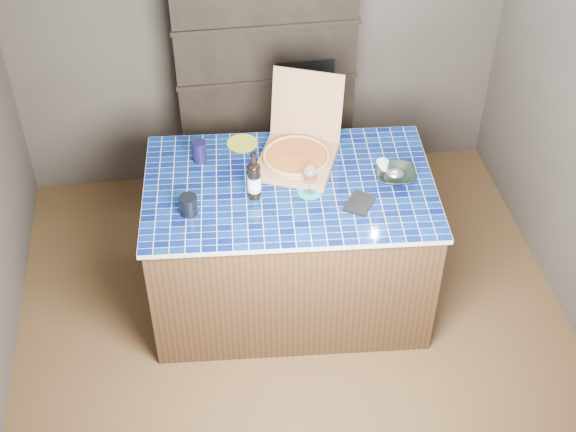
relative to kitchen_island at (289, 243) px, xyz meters
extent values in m
plane|color=#523823|center=(-0.01, -0.36, -0.47)|extent=(3.50, 3.50, 0.00)
plane|color=#47423D|center=(-0.01, 1.39, 0.78)|extent=(3.50, 0.00, 3.50)
cube|color=black|center=(-0.01, 1.17, 0.43)|extent=(1.20, 0.40, 1.80)
cube|color=black|center=(0.24, 1.12, 0.65)|extent=(0.40, 0.32, 0.12)
cube|color=#3F2D18|center=(0.00, 0.00, -0.02)|extent=(1.74, 1.16, 0.91)
cube|color=#041049|center=(0.00, 0.00, 0.45)|extent=(1.78, 1.21, 0.03)
cube|color=#906D4A|center=(0.07, 0.18, 0.49)|extent=(0.57, 0.57, 0.05)
cube|color=#906D4A|center=(0.17, 0.43, 0.73)|extent=(0.44, 0.26, 0.43)
cylinder|color=#AD7848|center=(0.07, 0.18, 0.52)|extent=(0.41, 0.41, 0.01)
cylinder|color=maroon|center=(0.07, 0.18, 0.54)|extent=(0.36, 0.36, 0.01)
torus|color=#AD7848|center=(0.07, 0.18, 0.54)|extent=(0.41, 0.41, 0.02)
cylinder|color=black|center=(-0.21, -0.08, 0.58)|extent=(0.08, 0.08, 0.22)
ellipsoid|color=black|center=(-0.21, -0.08, 0.68)|extent=(0.08, 0.08, 0.04)
cylinder|color=black|center=(-0.21, -0.08, 0.73)|extent=(0.03, 0.03, 0.09)
cylinder|color=white|center=(-0.21, -0.08, 0.57)|extent=(0.08, 0.08, 0.10)
cylinder|color=#3A7AC8|center=(-0.21, -0.08, 0.53)|extent=(0.08, 0.08, 0.01)
cylinder|color=#3A7AC8|center=(-0.21, -0.08, 0.62)|extent=(0.08, 0.08, 0.01)
cylinder|color=teal|center=(0.11, -0.08, 0.47)|extent=(0.14, 0.14, 0.01)
cylinder|color=white|center=(0.11, -0.08, 0.48)|extent=(0.07, 0.07, 0.01)
cylinder|color=white|center=(0.11, -0.08, 0.52)|extent=(0.01, 0.01, 0.08)
ellipsoid|color=white|center=(0.11, -0.08, 0.60)|extent=(0.08, 0.08, 0.11)
cylinder|color=#B6611D|center=(0.11, -0.08, 0.59)|extent=(0.07, 0.07, 0.05)
cylinder|color=white|center=(0.11, -0.08, 0.62)|extent=(0.07, 0.07, 0.02)
cylinder|color=black|center=(-0.60, -0.17, 0.53)|extent=(0.10, 0.10, 0.11)
cube|color=black|center=(0.37, -0.23, 0.48)|extent=(0.22, 0.23, 0.02)
imported|color=black|center=(0.63, -0.04, 0.50)|extent=(0.26, 0.26, 0.06)
ellipsoid|color=silver|center=(0.63, -0.04, 0.51)|extent=(0.11, 0.09, 0.05)
cylinder|color=silver|center=(0.57, 0.06, 0.50)|extent=(0.07, 0.07, 0.06)
cylinder|color=black|center=(-0.50, 0.31, 0.54)|extent=(0.09, 0.09, 0.14)
cylinder|color=#9AA623|center=(-0.23, 0.45, 0.47)|extent=(0.19, 0.19, 0.01)
camera|label=1|loc=(-0.53, -3.62, 3.43)|focal=50.00mm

